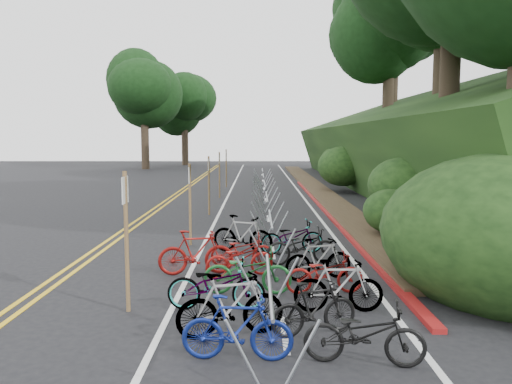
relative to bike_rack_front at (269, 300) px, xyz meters
The scene contains 10 objects.
ground 4.09m from the bike_rack_front, 134.92° to the left, with size 120.00×120.00×0.00m, color black.
road_markings 13.14m from the bike_rack_front, 99.62° to the left, with size 7.47×80.00×0.01m.
red_curb 15.13m from the bike_rack_front, 79.02° to the left, with size 0.25×28.00×0.10m, color maroon.
embankment 24.16m from the bike_rack_front, 65.13° to the left, with size 14.30×48.14×9.11m.
bike_rack_front is the anchor object (origin of this frame).
bike_racks_rest 15.83m from the bike_rack_front, 89.36° to the left, with size 1.14×23.00×1.17m.
signpost_near 3.34m from the bike_rack_front, 143.31° to the left, with size 0.08×0.40×2.67m.
signposts_rest 16.99m from the bike_rack_front, 97.52° to the left, with size 0.08×18.40×2.50m.
bike_front 4.81m from the bike_rack_front, 110.04° to the left, with size 1.81×0.51×1.09m, color maroon.
bike_valet 3.27m from the bike_rack_front, 86.24° to the left, with size 3.12×8.90×1.09m.
Camera 1 is at (2.64, -10.03, 3.28)m, focal length 35.00 mm.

